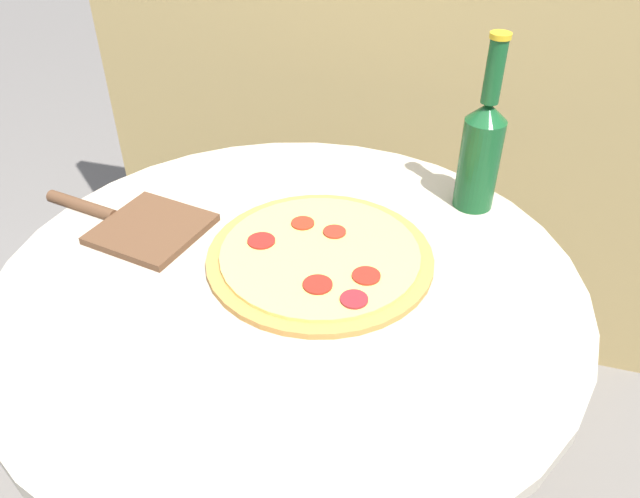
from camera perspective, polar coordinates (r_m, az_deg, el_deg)
table at (r=1.02m, az=-2.61°, el=-9.53°), size 0.86×0.86×0.75m
fence_panel at (r=1.52m, az=6.56°, el=17.66°), size 1.54×0.04×1.67m
pizza at (r=0.94m, az=0.00°, el=-0.62°), size 0.34×0.34×0.02m
beer_bottle at (r=1.05m, az=14.53°, el=8.89°), size 0.07×0.07×0.29m
pizza_paddle at (r=1.05m, az=-16.32°, el=2.18°), size 0.31×0.18×0.02m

